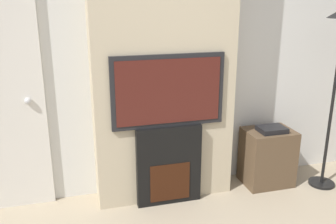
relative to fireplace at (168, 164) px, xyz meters
The scene contains 5 objects.
wall_back 1.03m from the fireplace, 90.00° to the left, with size 6.00×0.06×2.70m.
chimney_breast 0.99m from the fireplace, 90.00° to the left, with size 1.28×0.31×2.70m.
fireplace is the anchor object (origin of this frame).
television 0.70m from the fireplace, 90.00° to the right, with size 1.01×0.07×0.64m.
media_stand 1.08m from the fireplace, ahead, with size 0.48×0.37×0.63m.
Camera 1 is at (-0.84, -1.35, 1.88)m, focal length 40.00 mm.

